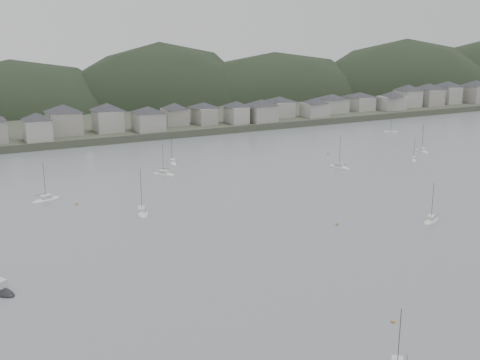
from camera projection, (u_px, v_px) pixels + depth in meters
ground at (456, 320)px, 94.57m from camera, size 900.00×900.00×0.00m
far_shore_land at (67, 105)px, 347.09m from camera, size 900.00×250.00×3.00m
forested_ridge at (87, 132)px, 330.52m from camera, size 851.55×103.94×102.57m
waterfront_town at (228, 110)px, 272.31m from camera, size 451.48×28.46×12.92m
sailboat_lead at (164, 174)px, 187.69m from camera, size 7.07×7.46×10.67m
moored_fleet at (153, 231)px, 135.00m from camera, size 215.29×177.98×12.95m
mooring_buoys at (316, 220)px, 142.94m from camera, size 97.91×113.45×0.70m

